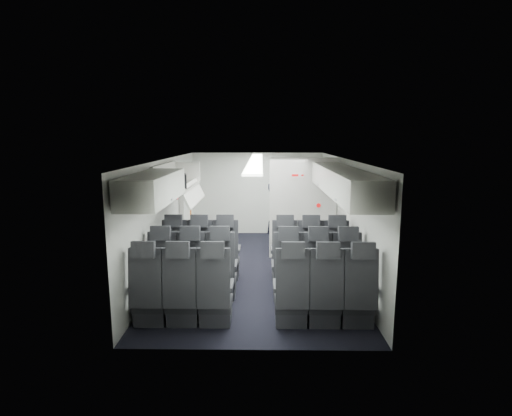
{
  "coord_description": "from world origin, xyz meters",
  "views": [
    {
      "loc": [
        0.11,
        -7.48,
        2.56
      ],
      "look_at": [
        0.0,
        0.4,
        1.15
      ],
      "focal_mm": 28.0,
      "sensor_mm": 36.0,
      "label": 1
    }
  ],
  "objects_px": {
    "carry_on_bag": "(174,181)",
    "flight_attendant": "(276,217)",
    "seat_row_rear": "(253,297)",
    "seat_row_front": "(255,258)",
    "seat_row_mid": "(254,275)",
    "boarding_door": "(186,207)",
    "galley_unit": "(294,200)"
  },
  "relations": [
    {
      "from": "seat_row_mid",
      "to": "boarding_door",
      "type": "xyz_separation_m",
      "value": [
        -1.64,
        2.99,
        0.55
      ]
    },
    {
      "from": "seat_row_front",
      "to": "carry_on_bag",
      "type": "distance_m",
      "value": 1.98
    },
    {
      "from": "seat_row_mid",
      "to": "carry_on_bag",
      "type": "height_order",
      "value": "carry_on_bag"
    },
    {
      "from": "galley_unit",
      "to": "boarding_door",
      "type": "bearing_deg",
      "value": -155.72
    },
    {
      "from": "seat_row_front",
      "to": "flight_attendant",
      "type": "distance_m",
      "value": 1.94
    },
    {
      "from": "galley_unit",
      "to": "carry_on_bag",
      "type": "distance_m",
      "value": 4.21
    },
    {
      "from": "seat_row_mid",
      "to": "galley_unit",
      "type": "relative_size",
      "value": 1.75
    },
    {
      "from": "seat_row_front",
      "to": "carry_on_bag",
      "type": "relative_size",
      "value": 8.23
    },
    {
      "from": "seat_row_mid",
      "to": "galley_unit",
      "type": "bearing_deg",
      "value": 77.12
    },
    {
      "from": "seat_row_rear",
      "to": "seat_row_front",
      "type": "bearing_deg",
      "value": 90.0
    },
    {
      "from": "carry_on_bag",
      "to": "flight_attendant",
      "type": "bearing_deg",
      "value": 32.28
    },
    {
      "from": "galley_unit",
      "to": "carry_on_bag",
      "type": "height_order",
      "value": "carry_on_bag"
    },
    {
      "from": "seat_row_rear",
      "to": "galley_unit",
      "type": "distance_m",
      "value": 5.17
    },
    {
      "from": "boarding_door",
      "to": "flight_attendant",
      "type": "bearing_deg",
      "value": -6.41
    },
    {
      "from": "seat_row_rear",
      "to": "galley_unit",
      "type": "relative_size",
      "value": 1.75
    },
    {
      "from": "galley_unit",
      "to": "boarding_door",
      "type": "distance_m",
      "value": 2.84
    },
    {
      "from": "seat_row_front",
      "to": "seat_row_rear",
      "type": "distance_m",
      "value": 1.8
    },
    {
      "from": "seat_row_mid",
      "to": "carry_on_bag",
      "type": "xyz_separation_m",
      "value": [
        -1.39,
        0.77,
        1.4
      ]
    },
    {
      "from": "seat_row_rear",
      "to": "flight_attendant",
      "type": "distance_m",
      "value": 3.7
    },
    {
      "from": "seat_row_front",
      "to": "boarding_door",
      "type": "relative_size",
      "value": 1.79
    },
    {
      "from": "seat_row_rear",
      "to": "carry_on_bag",
      "type": "relative_size",
      "value": 8.23
    },
    {
      "from": "seat_row_front",
      "to": "seat_row_mid",
      "type": "height_order",
      "value": "same"
    },
    {
      "from": "seat_row_rear",
      "to": "boarding_door",
      "type": "height_order",
      "value": "boarding_door"
    },
    {
      "from": "carry_on_bag",
      "to": "boarding_door",
      "type": "bearing_deg",
      "value": 81.26
    },
    {
      "from": "seat_row_front",
      "to": "boarding_door",
      "type": "height_order",
      "value": "boarding_door"
    },
    {
      "from": "flight_attendant",
      "to": "carry_on_bag",
      "type": "bearing_deg",
      "value": 139.75
    },
    {
      "from": "boarding_door",
      "to": "seat_row_mid",
      "type": "bearing_deg",
      "value": -61.23
    },
    {
      "from": "seat_row_front",
      "to": "boarding_door",
      "type": "bearing_deg",
      "value": 128.16
    },
    {
      "from": "seat_row_rear",
      "to": "carry_on_bag",
      "type": "height_order",
      "value": "carry_on_bag"
    },
    {
      "from": "boarding_door",
      "to": "carry_on_bag",
      "type": "distance_m",
      "value": 2.39
    },
    {
      "from": "seat_row_front",
      "to": "seat_row_rear",
      "type": "height_order",
      "value": "same"
    },
    {
      "from": "seat_row_front",
      "to": "seat_row_mid",
      "type": "bearing_deg",
      "value": -90.0
    }
  ]
}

